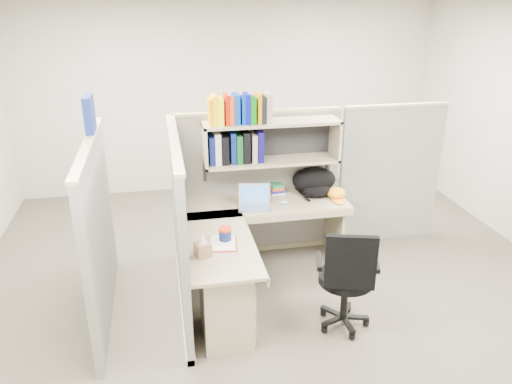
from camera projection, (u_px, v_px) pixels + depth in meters
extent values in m
plane|color=#39352C|center=(276.00, 292.00, 4.95)|extent=(6.00, 6.00, 0.00)
plane|color=#AAA49A|center=(229.00, 97.00, 7.17)|extent=(6.00, 0.00, 6.00)
plane|color=white|center=(281.00, 1.00, 3.93)|extent=(6.00, 6.00, 0.00)
cube|color=slate|center=(258.00, 185.00, 5.47)|extent=(1.80, 0.06, 1.60)
cube|color=#9B9171|center=(258.00, 112.00, 5.16)|extent=(1.80, 0.08, 0.03)
cube|color=slate|center=(180.00, 228.00, 4.49)|extent=(0.06, 1.80, 1.60)
cube|color=#9B9171|center=(174.00, 140.00, 4.18)|extent=(0.08, 1.80, 0.03)
cube|color=slate|center=(99.00, 234.00, 4.36)|extent=(0.06, 1.80, 1.60)
cube|color=slate|center=(390.00, 176.00, 5.74)|extent=(1.20, 0.06, 1.60)
cube|color=navy|center=(89.00, 114.00, 4.31)|extent=(0.07, 0.27, 0.32)
cube|color=white|center=(180.00, 180.00, 4.48)|extent=(0.00, 0.21, 0.28)
cube|color=gray|center=(272.00, 123.00, 5.02)|extent=(1.40, 0.34, 0.03)
cube|color=gray|center=(271.00, 161.00, 5.18)|extent=(1.40, 0.34, 0.03)
cube|color=gray|center=(205.00, 146.00, 4.98)|extent=(0.03, 0.34, 0.44)
cube|color=gray|center=(335.00, 139.00, 5.22)|extent=(0.03, 0.34, 0.44)
cube|color=black|center=(268.00, 138.00, 5.24)|extent=(1.38, 0.01, 0.41)
cube|color=orange|center=(210.00, 111.00, 4.84)|extent=(0.03, 0.20, 0.26)
cube|color=yellow|center=(214.00, 110.00, 4.84)|extent=(0.05, 0.20, 0.29)
cube|color=#FFFE05|center=(220.00, 111.00, 4.86)|extent=(0.06, 0.20, 0.26)
cube|color=#B00D07|center=(226.00, 109.00, 4.86)|extent=(0.04, 0.20, 0.29)
cube|color=red|center=(231.00, 111.00, 4.87)|extent=(0.05, 0.20, 0.26)
cube|color=navy|center=(236.00, 109.00, 4.88)|extent=(0.06, 0.20, 0.29)
cube|color=navy|center=(242.00, 110.00, 4.90)|extent=(0.04, 0.20, 0.26)
cube|color=#040894|center=(247.00, 108.00, 4.90)|extent=(0.04, 0.20, 0.29)
cube|color=#076208|center=(252.00, 110.00, 4.91)|extent=(0.06, 0.20, 0.26)
cube|color=#C87904|center=(258.00, 108.00, 4.92)|extent=(0.04, 0.20, 0.29)
cube|color=black|center=(262.00, 109.00, 4.93)|extent=(0.05, 0.20, 0.26)
cube|color=gray|center=(268.00, 107.00, 4.94)|extent=(0.06, 0.20, 0.29)
cube|color=#07104B|center=(211.00, 149.00, 5.02)|extent=(0.05, 0.24, 0.29)
cube|color=#B9B9B9|center=(217.00, 147.00, 5.03)|extent=(0.06, 0.24, 0.32)
cube|color=black|center=(224.00, 148.00, 5.05)|extent=(0.07, 0.24, 0.29)
cube|color=#081751|center=(232.00, 147.00, 5.06)|extent=(0.05, 0.24, 0.32)
cube|color=#094217|center=(238.00, 148.00, 5.07)|extent=(0.06, 0.24, 0.29)
cube|color=black|center=(245.00, 146.00, 5.08)|extent=(0.07, 0.24, 0.32)
cube|color=gray|center=(253.00, 147.00, 5.10)|extent=(0.05, 0.24, 0.29)
cube|color=#0A0748|center=(259.00, 145.00, 5.11)|extent=(0.06, 0.24, 0.32)
cube|color=gray|center=(264.00, 204.00, 5.20)|extent=(1.74, 0.60, 0.03)
cube|color=gray|center=(219.00, 243.00, 4.40)|extent=(0.60, 1.34, 0.03)
cube|color=gray|center=(270.00, 219.00, 4.94)|extent=(1.74, 0.02, 0.07)
cube|color=gray|center=(253.00, 243.00, 4.46)|extent=(0.02, 1.34, 0.07)
cube|color=gray|center=(226.00, 301.00, 4.22)|extent=(0.40, 0.55, 0.68)
cube|color=#9B9171|center=(250.00, 278.00, 4.18)|extent=(0.02, 0.50, 0.16)
cube|color=#9B9171|center=(250.00, 296.00, 4.25)|extent=(0.02, 0.50, 0.16)
cube|color=#9B9171|center=(250.00, 318.00, 4.33)|extent=(0.02, 0.50, 0.22)
cube|color=#B2B2B7|center=(251.00, 278.00, 4.18)|extent=(0.01, 0.12, 0.01)
cube|color=gray|center=(334.00, 227.00, 5.51)|extent=(0.03, 0.55, 0.70)
cylinder|color=navy|center=(225.00, 235.00, 4.40)|extent=(0.11, 0.11, 0.10)
cylinder|color=red|center=(225.00, 229.00, 4.38)|extent=(0.12, 0.12, 0.02)
ellipsoid|color=#97B0D6|center=(285.00, 202.00, 5.15)|extent=(0.11, 0.09, 0.03)
cylinder|color=white|center=(262.00, 193.00, 5.31)|extent=(0.07, 0.07, 0.09)
cylinder|color=black|center=(346.00, 278.00, 4.29)|extent=(0.48, 0.48, 0.07)
cube|color=black|center=(351.00, 263.00, 3.98)|extent=(0.41, 0.16, 0.48)
cylinder|color=black|center=(344.00, 297.00, 4.36)|extent=(0.06, 0.06, 0.41)
cylinder|color=black|center=(343.00, 320.00, 4.45)|extent=(0.45, 0.45, 0.10)
cube|color=black|center=(319.00, 261.00, 4.24)|extent=(0.11, 0.27, 0.04)
cube|color=black|center=(376.00, 264.00, 4.21)|extent=(0.11, 0.27, 0.04)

